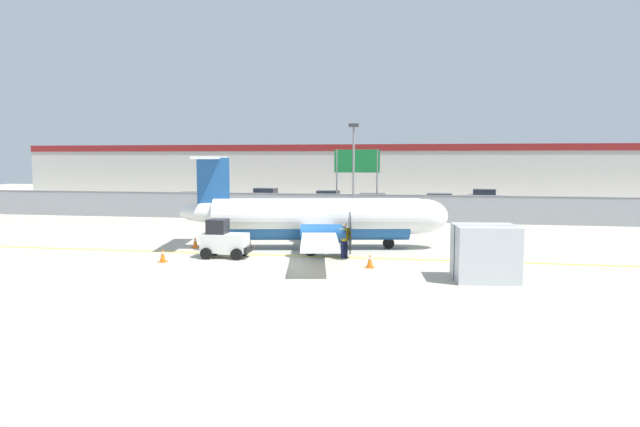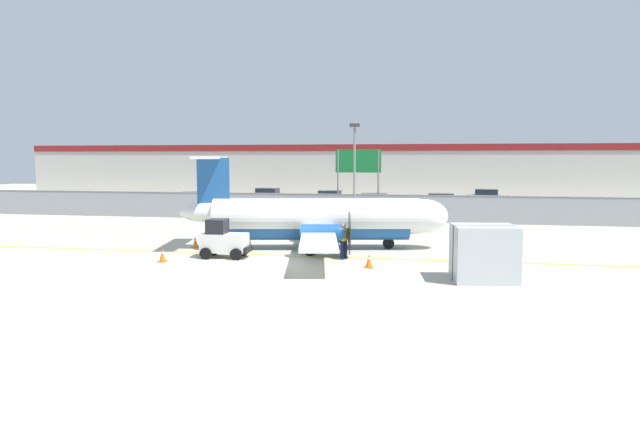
{
  "view_description": "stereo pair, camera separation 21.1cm",
  "coord_description": "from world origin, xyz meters",
  "px_view_note": "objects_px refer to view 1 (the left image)",
  "views": [
    {
      "loc": [
        6.73,
        -25.23,
        4.83
      ],
      "look_at": [
        1.19,
        5.37,
        1.8
      ],
      "focal_mm": 32.0,
      "sensor_mm": 36.0,
      "label": 1
    },
    {
      "loc": [
        6.94,
        -25.19,
        4.83
      ],
      "look_at": [
        1.19,
        5.37,
        1.8
      ],
      "focal_mm": 32.0,
      "sensor_mm": 36.0,
      "label": 2
    }
  ],
  "objects_px": {
    "traffic_cone_near_right": "(163,255)",
    "traffic_cone_far_left": "(195,242)",
    "parked_car_0": "(190,201)",
    "parked_car_5": "(486,197)",
    "traffic_cone_near_left": "(249,243)",
    "parked_car_3": "(371,202)",
    "cargo_container": "(485,253)",
    "parked_car_4": "(441,202)",
    "parked_car_2": "(327,199)",
    "ground_crew_worker": "(344,239)",
    "highway_sign": "(357,167)",
    "baggage_tug": "(224,240)",
    "commuter_airplane": "(321,219)",
    "apron_light_pole": "(354,166)",
    "parked_car_1": "(265,196)",
    "traffic_cone_far_right": "(370,261)"
  },
  "relations": [
    {
      "from": "traffic_cone_near_right",
      "to": "traffic_cone_far_left",
      "type": "bearing_deg",
      "value": 92.14
    },
    {
      "from": "parked_car_0",
      "to": "parked_car_5",
      "type": "bearing_deg",
      "value": -167.19
    },
    {
      "from": "traffic_cone_near_left",
      "to": "parked_car_3",
      "type": "distance_m",
      "value": 22.2
    },
    {
      "from": "cargo_container",
      "to": "parked_car_4",
      "type": "bearing_deg",
      "value": 84.53
    },
    {
      "from": "parked_car_2",
      "to": "parked_car_4",
      "type": "distance_m",
      "value": 11.12
    },
    {
      "from": "ground_crew_worker",
      "to": "traffic_cone_near_right",
      "type": "bearing_deg",
      "value": -115.18
    },
    {
      "from": "highway_sign",
      "to": "cargo_container",
      "type": "bearing_deg",
      "value": -70.72
    },
    {
      "from": "traffic_cone_near_left",
      "to": "traffic_cone_near_right",
      "type": "relative_size",
      "value": 1.0
    },
    {
      "from": "parked_car_0",
      "to": "traffic_cone_far_left",
      "type": "bearing_deg",
      "value": 106.88
    },
    {
      "from": "traffic_cone_far_left",
      "to": "parked_car_4",
      "type": "height_order",
      "value": "parked_car_4"
    },
    {
      "from": "baggage_tug",
      "to": "ground_crew_worker",
      "type": "height_order",
      "value": "baggage_tug"
    },
    {
      "from": "ground_crew_worker",
      "to": "traffic_cone_near_right",
      "type": "relative_size",
      "value": 2.66
    },
    {
      "from": "commuter_airplane",
      "to": "parked_car_3",
      "type": "xyz_separation_m",
      "value": [
        0.78,
        21.15,
        -0.71
      ]
    },
    {
      "from": "cargo_container",
      "to": "apron_light_pole",
      "type": "xyz_separation_m",
      "value": [
        -7.36,
        17.52,
        3.2
      ]
    },
    {
      "from": "parked_car_1",
      "to": "parked_car_5",
      "type": "bearing_deg",
      "value": -169.52
    },
    {
      "from": "commuter_airplane",
      "to": "traffic_cone_far_right",
      "type": "bearing_deg",
      "value": -68.68
    },
    {
      "from": "baggage_tug",
      "to": "parked_car_1",
      "type": "bearing_deg",
      "value": 100.16
    },
    {
      "from": "ground_crew_worker",
      "to": "baggage_tug",
      "type": "bearing_deg",
      "value": -123.31
    },
    {
      "from": "parked_car_0",
      "to": "parked_car_5",
      "type": "distance_m",
      "value": 29.29
    },
    {
      "from": "traffic_cone_near_left",
      "to": "parked_car_2",
      "type": "relative_size",
      "value": 0.15
    },
    {
      "from": "baggage_tug",
      "to": "traffic_cone_near_right",
      "type": "distance_m",
      "value": 2.96
    },
    {
      "from": "ground_crew_worker",
      "to": "parked_car_0",
      "type": "height_order",
      "value": "same"
    },
    {
      "from": "parked_car_3",
      "to": "parked_car_1",
      "type": "bearing_deg",
      "value": -31.06
    },
    {
      "from": "parked_car_0",
      "to": "traffic_cone_near_left",
      "type": "bearing_deg",
      "value": 113.62
    },
    {
      "from": "ground_crew_worker",
      "to": "parked_car_3",
      "type": "distance_m",
      "value": 23.74
    },
    {
      "from": "traffic_cone_near_left",
      "to": "parked_car_5",
      "type": "xyz_separation_m",
      "value": [
        15.39,
        30.58,
        0.58
      ]
    },
    {
      "from": "parked_car_4",
      "to": "apron_light_pole",
      "type": "height_order",
      "value": "apron_light_pole"
    },
    {
      "from": "traffic_cone_near_left",
      "to": "apron_light_pole",
      "type": "height_order",
      "value": "apron_light_pole"
    },
    {
      "from": "baggage_tug",
      "to": "traffic_cone_far_left",
      "type": "distance_m",
      "value": 3.69
    },
    {
      "from": "parked_car_0",
      "to": "highway_sign",
      "type": "distance_m",
      "value": 17.26
    },
    {
      "from": "traffic_cone_near_left",
      "to": "parked_car_5",
      "type": "bearing_deg",
      "value": 63.29
    },
    {
      "from": "baggage_tug",
      "to": "apron_light_pole",
      "type": "distance_m",
      "value": 15.5
    },
    {
      "from": "ground_crew_worker",
      "to": "parked_car_2",
      "type": "bearing_deg",
      "value": 148.62
    },
    {
      "from": "commuter_airplane",
      "to": "apron_light_pole",
      "type": "distance_m",
      "value": 11.22
    },
    {
      "from": "traffic_cone_far_right",
      "to": "parked_car_0",
      "type": "relative_size",
      "value": 0.15
    },
    {
      "from": "parked_car_1",
      "to": "parked_car_4",
      "type": "distance_m",
      "value": 18.9
    },
    {
      "from": "traffic_cone_near_right",
      "to": "parked_car_0",
      "type": "xyz_separation_m",
      "value": [
        -9.43,
        25.31,
        0.58
      ]
    },
    {
      "from": "traffic_cone_near_left",
      "to": "traffic_cone_near_right",
      "type": "bearing_deg",
      "value": -121.09
    },
    {
      "from": "parked_car_0",
      "to": "highway_sign",
      "type": "height_order",
      "value": "highway_sign"
    },
    {
      "from": "parked_car_3",
      "to": "highway_sign",
      "type": "xyz_separation_m",
      "value": [
        -0.63,
        -6.05,
        3.24
      ]
    },
    {
      "from": "parked_car_2",
      "to": "parked_car_3",
      "type": "height_order",
      "value": "same"
    },
    {
      "from": "commuter_airplane",
      "to": "parked_car_1",
      "type": "distance_m",
      "value": 30.14
    },
    {
      "from": "highway_sign",
      "to": "parked_car_5",
      "type": "bearing_deg",
      "value": 52.6
    },
    {
      "from": "apron_light_pole",
      "to": "traffic_cone_near_left",
      "type": "bearing_deg",
      "value": -110.26
    },
    {
      "from": "parked_car_5",
      "to": "highway_sign",
      "type": "height_order",
      "value": "highway_sign"
    },
    {
      "from": "ground_crew_worker",
      "to": "apron_light_pole",
      "type": "xyz_separation_m",
      "value": [
        -1.2,
        13.46,
        3.35
      ]
    },
    {
      "from": "parked_car_3",
      "to": "parked_car_4",
      "type": "bearing_deg",
      "value": -172.37
    },
    {
      "from": "traffic_cone_near_left",
      "to": "traffic_cone_far_left",
      "type": "distance_m",
      "value": 2.94
    },
    {
      "from": "traffic_cone_far_left",
      "to": "traffic_cone_far_right",
      "type": "height_order",
      "value": "same"
    },
    {
      "from": "baggage_tug",
      "to": "traffic_cone_far_right",
      "type": "height_order",
      "value": "baggage_tug"
    }
  ]
}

